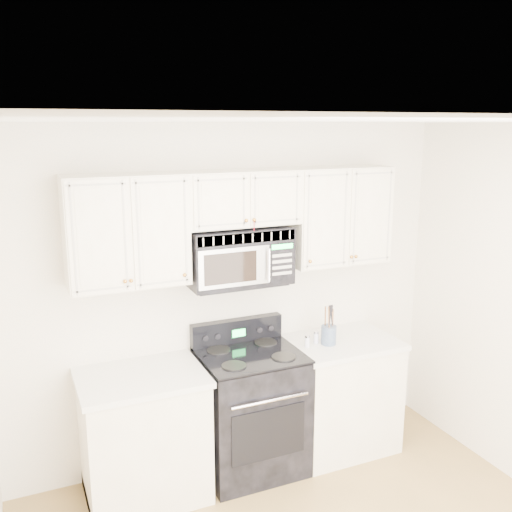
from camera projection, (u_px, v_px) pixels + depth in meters
room at (361, 390)px, 2.83m from camera, size 3.51×3.51×2.61m
base_cabinet_left at (144, 440)px, 4.00m from camera, size 0.86×0.65×0.92m
base_cabinet_right at (339, 397)px, 4.63m from camera, size 0.86×0.65×0.92m
range at (251, 409)px, 4.31m from camera, size 0.74×0.67×1.11m
upper_cabinets at (240, 217)px, 4.10m from camera, size 2.44×0.37×0.75m
microwave at (238, 256)px, 4.13m from camera, size 0.75×0.42×0.41m
utensil_crock at (329, 334)px, 4.41m from camera, size 0.12×0.12×0.32m
shaker_salt at (307, 341)px, 4.36m from camera, size 0.04×0.04×0.09m
shaker_pepper at (316, 337)px, 4.44m from camera, size 0.04×0.04×0.10m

